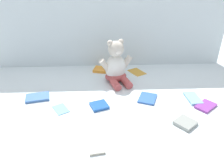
{
  "coord_description": "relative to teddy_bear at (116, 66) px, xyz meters",
  "views": [
    {
      "loc": [
        -0.04,
        -1.23,
        0.71
      ],
      "look_at": [
        0.02,
        -0.1,
        0.1
      ],
      "focal_mm": 35.65,
      "sensor_mm": 36.0,
      "label": 1
    }
  ],
  "objects": [
    {
      "name": "book_case_1",
      "position": [
        0.32,
        -0.49,
        -0.1
      ],
      "size": [
        0.13,
        0.13,
        0.02
      ],
      "primitive_type": "cube",
      "rotation": [
        0.0,
        0.0,
        2.26
      ],
      "color": "#949B94",
      "rests_on": "ground_plane"
    },
    {
      "name": "book_case_0",
      "position": [
        0.49,
        -0.34,
        -0.1
      ],
      "size": [
        0.14,
        0.14,
        0.01
      ],
      "primitive_type": "cube",
      "rotation": [
        0.0,
        0.0,
        2.25
      ],
      "color": "purple",
      "rests_on": "ground_plane"
    },
    {
      "name": "book_case_7",
      "position": [
        -0.13,
        -0.63,
        -0.1
      ],
      "size": [
        0.08,
        0.12,
        0.01
      ],
      "primitive_type": "cube",
      "rotation": [
        0.0,
        0.0,
        0.16
      ],
      "color": "#A8A595",
      "rests_on": "ground_plane"
    },
    {
      "name": "book_case_8",
      "position": [
        -0.48,
        -0.21,
        -0.1
      ],
      "size": [
        0.15,
        0.12,
        0.01
      ],
      "primitive_type": "cube",
      "rotation": [
        0.0,
        0.0,
        4.92
      ],
      "color": "#3B67AA",
      "rests_on": "ground_plane"
    },
    {
      "name": "teddy_bear",
      "position": [
        0.0,
        0.0,
        0.0
      ],
      "size": [
        0.24,
        0.24,
        0.29
      ],
      "rotation": [
        0.0,
        0.0,
        0.31
      ],
      "color": "white",
      "rests_on": "ground_plane"
    },
    {
      "name": "book_case_2",
      "position": [
        -0.1,
        0.17,
        -0.1
      ],
      "size": [
        0.13,
        0.12,
        0.02
      ],
      "primitive_type": "cube",
      "rotation": [
        0.0,
        0.0,
        4.46
      ],
      "color": "orange",
      "rests_on": "ground_plane"
    },
    {
      "name": "book_case_4",
      "position": [
        0.17,
        -0.25,
        -0.1
      ],
      "size": [
        0.13,
        0.15,
        0.01
      ],
      "primitive_type": "cube",
      "rotation": [
        0.0,
        0.0,
        5.9
      ],
      "color": "#305FB5",
      "rests_on": "ground_plane"
    },
    {
      "name": "ground_plane",
      "position": [
        -0.05,
        -0.13,
        -0.11
      ],
      "size": [
        3.2,
        3.2,
        0.0
      ],
      "primitive_type": "plane",
      "color": "silver"
    },
    {
      "name": "book_case_6",
      "position": [
        0.44,
        -0.26,
        -0.1
      ],
      "size": [
        0.08,
        0.14,
        0.01
      ],
      "primitive_type": "cube",
      "rotation": [
        0.0,
        0.0,
        3.19
      ],
      "color": "#80B7DF",
      "rests_on": "ground_plane"
    },
    {
      "name": "book_case_3",
      "position": [
        0.16,
        0.13,
        -0.1
      ],
      "size": [
        0.14,
        0.15,
        0.01
      ],
      "primitive_type": "cube",
      "rotation": [
        0.0,
        0.0,
        0.51
      ],
      "color": "gold",
      "rests_on": "ground_plane"
    },
    {
      "name": "book_case_9",
      "position": [
        -0.33,
        -0.33,
        -0.1
      ],
      "size": [
        0.11,
        0.12,
        0.01
      ],
      "primitive_type": "cube",
      "rotation": [
        0.0,
        0.0,
        0.54
      ],
      "color": "#70B0D8",
      "rests_on": "ground_plane"
    },
    {
      "name": "book_case_5",
      "position": [
        -0.11,
        -0.31,
        -0.1
      ],
      "size": [
        0.12,
        0.11,
        0.02
      ],
      "primitive_type": "cube",
      "rotation": [
        0.0,
        0.0,
        1.92
      ],
      "color": "#2055AA",
      "rests_on": "ground_plane"
    },
    {
      "name": "backdrop_drape",
      "position": [
        -0.05,
        0.28,
        0.2
      ],
      "size": [
        1.78,
        0.03,
        0.62
      ],
      "primitive_type": "cube",
      "color": "silver",
      "rests_on": "ground_plane"
    }
  ]
}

